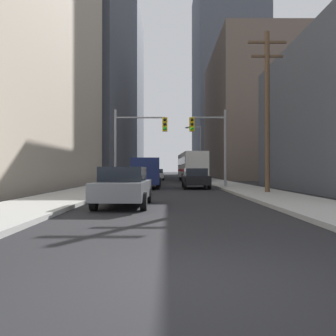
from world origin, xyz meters
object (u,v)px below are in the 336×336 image
cargo_van_navy (145,171)px  sedan_silver (156,175)px  city_bus (190,166)px  traffic_signal_near_right (208,136)px  sedan_black (194,178)px  traffic_signal_near_left (137,135)px  sedan_maroon (149,176)px  sedan_grey (122,186)px

cargo_van_navy → sedan_silver: (0.20, 19.43, -0.52)m
city_bus → traffic_signal_near_right: size_ratio=1.93×
cargo_van_navy → city_bus: bearing=73.0°
sedan_black → traffic_signal_near_right: size_ratio=0.71×
sedan_black → traffic_signal_near_left: 5.46m
city_bus → sedan_maroon: bearing=-120.5°
city_bus → cargo_van_navy: 15.58m
cargo_van_navy → sedan_black: (3.77, -0.35, -0.52)m
city_bus → sedan_grey: city_bus is taller
sedan_grey → traffic_signal_near_right: size_ratio=0.71×
city_bus → traffic_signal_near_left: traffic_signal_near_left is taller
cargo_van_navy → sedan_grey: size_ratio=1.24×
cargo_van_navy → sedan_maroon: cargo_van_navy is taller
sedan_grey → traffic_signal_near_left: traffic_signal_near_left is taller
sedan_maroon → sedan_silver: (0.23, 12.34, 0.00)m
cargo_van_navy → traffic_signal_near_left: 2.84m
cargo_van_navy → traffic_signal_near_left: bearing=-162.5°
sedan_black → sedan_silver: same height
cargo_van_navy → traffic_signal_near_left: traffic_signal_near_left is taller
cargo_van_navy → sedan_maroon: 7.11m
cargo_van_navy → sedan_grey: (-0.02, -12.49, -0.52)m
cargo_van_navy → traffic_signal_near_left: size_ratio=0.88×
city_bus → sedan_black: bearing=-92.9°
city_bus → sedan_silver: bearing=133.8°
city_bus → sedan_silver: size_ratio=2.73×
sedan_maroon → sedan_silver: same height
sedan_grey → sedan_black: bearing=72.6°
sedan_silver → traffic_signal_near_right: traffic_signal_near_right is taller
sedan_grey → sedan_maroon: 19.58m
traffic_signal_near_left → traffic_signal_near_right: 5.48m
traffic_signal_near_right → cargo_van_navy: bearing=177.8°
cargo_van_navy → sedan_grey: bearing=-90.1°
city_bus → traffic_signal_near_left: (-5.14, -15.08, 2.13)m
sedan_silver → traffic_signal_near_right: 20.43m
sedan_silver → city_bus: bearing=-46.2°
city_bus → sedan_maroon: size_ratio=2.73×
cargo_van_navy → traffic_signal_near_right: bearing=-2.2°
city_bus → sedan_black: (-0.78, -15.25, -1.16)m
sedan_grey → sedan_maroon: same height
sedan_grey → city_bus: bearing=80.5°
cargo_van_navy → traffic_signal_near_right: 5.59m
city_bus → sedan_maroon: 9.12m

